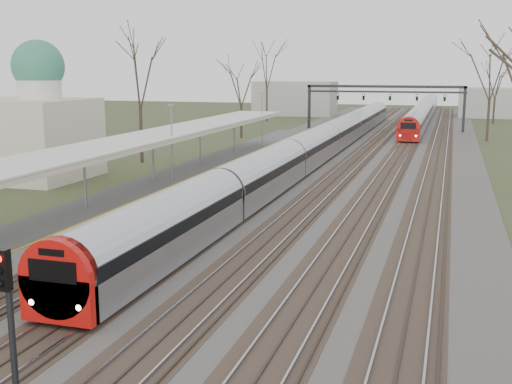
# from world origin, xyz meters

# --- Properties ---
(track_bed) EXTENTS (24.00, 160.00, 0.22)m
(track_bed) POSITION_xyz_m (0.26, 55.00, 0.06)
(track_bed) COLOR #474442
(track_bed) RESTS_ON ground
(platform) EXTENTS (3.50, 69.00, 1.00)m
(platform) POSITION_xyz_m (-9.05, 37.50, 0.50)
(platform) COLOR #9E9B93
(platform) RESTS_ON ground
(canopy) EXTENTS (4.10, 50.00, 3.11)m
(canopy) POSITION_xyz_m (-9.05, 32.99, 3.93)
(canopy) COLOR slate
(canopy) RESTS_ON platform
(dome_building) EXTENTS (10.00, 8.00, 10.30)m
(dome_building) POSITION_xyz_m (-21.71, 38.00, 3.72)
(dome_building) COLOR beige
(dome_building) RESTS_ON ground
(signal_gantry) EXTENTS (21.00, 0.59, 6.08)m
(signal_gantry) POSITION_xyz_m (0.29, 84.99, 4.91)
(signal_gantry) COLOR black
(signal_gantry) RESTS_ON ground
(tree_west_far) EXTENTS (5.50, 5.50, 11.33)m
(tree_west_far) POSITION_xyz_m (-17.00, 48.00, 8.02)
(tree_west_far) COLOR #2D231C
(tree_west_far) RESTS_ON ground
(train_near) EXTENTS (2.62, 90.21, 3.05)m
(train_near) POSITION_xyz_m (-2.50, 58.40, 1.48)
(train_near) COLOR #B0B3BB
(train_near) RESTS_ON ground
(train_far) EXTENTS (2.62, 75.21, 3.05)m
(train_far) POSITION_xyz_m (4.50, 107.10, 1.48)
(train_far) COLOR #B0B3BB
(train_far) RESTS_ON ground
(signal_post) EXTENTS (0.35, 0.45, 4.10)m
(signal_post) POSITION_xyz_m (-0.75, 9.20, 2.72)
(signal_post) COLOR black
(signal_post) RESTS_ON ground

